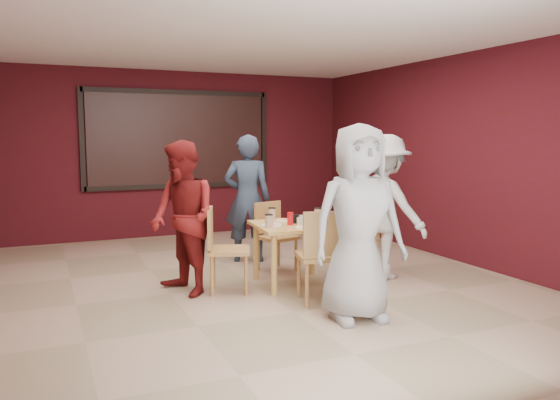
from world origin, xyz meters
name	(u,v)px	position (x,y,z in m)	size (l,w,h in m)	color
floor	(252,284)	(0.00, 0.00, 0.00)	(7.00, 7.00, 0.00)	tan
window_blinds	(179,139)	(0.00, 3.45, 1.65)	(3.00, 0.02, 1.50)	black
dining_table	(294,231)	(0.44, -0.20, 0.62)	(0.98, 0.98, 0.86)	tan
chair_front	(323,251)	(0.39, -0.99, 0.55)	(0.57, 0.57, 0.97)	#AB7442
chair_back	(273,232)	(0.50, 0.55, 0.49)	(0.52, 0.52, 0.87)	#AB7442
chair_left	(222,245)	(-0.41, -0.14, 0.53)	(0.57, 0.57, 0.93)	#AB7442
chair_right	(358,236)	(1.29, -0.22, 0.51)	(0.55, 0.55, 0.90)	#AB7442
diner_front	(359,223)	(0.47, -1.53, 0.91)	(0.89, 0.58, 1.82)	#999999
diner_back	(247,199)	(0.37, 1.14, 0.86)	(0.63, 0.41, 1.73)	#2C394E
diner_left	(183,218)	(-0.82, -0.06, 0.83)	(0.81, 0.63, 1.67)	maroon
diner_right	(384,207)	(1.56, -0.34, 0.86)	(1.12, 0.64, 1.73)	silver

